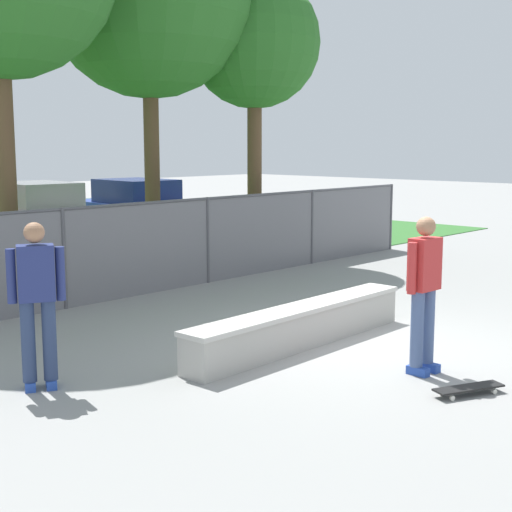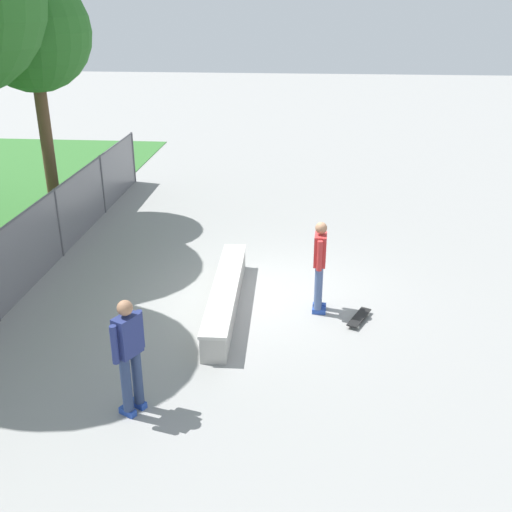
% 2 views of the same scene
% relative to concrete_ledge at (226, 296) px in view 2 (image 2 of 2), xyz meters
% --- Properties ---
extents(ground_plane, '(80.00, 80.00, 0.00)m').
position_rel_concrete_ledge_xyz_m(ground_plane, '(0.68, -0.82, -0.27)').
color(ground_plane, gray).
extents(concrete_ledge, '(4.03, 0.58, 0.53)m').
position_rel_concrete_ledge_xyz_m(concrete_ledge, '(0.00, 0.00, 0.00)').
color(concrete_ledge, '#A8A59E').
rests_on(concrete_ledge, ground).
extents(skateboarder, '(0.60, 0.29, 1.82)m').
position_rel_concrete_ledge_xyz_m(skateboarder, '(0.04, -1.78, 0.74)').
color(skateboarder, '#2647A5').
rests_on(skateboarder, ground).
extents(skateboard, '(0.81, 0.51, 0.09)m').
position_rel_concrete_ledge_xyz_m(skateboard, '(-0.29, -2.55, -0.19)').
color(skateboard, black).
rests_on(skateboard, ground).
extents(chainlink_fence, '(15.77, 0.07, 1.64)m').
position_rel_concrete_ledge_xyz_m(chainlink_fence, '(0.68, 4.18, 0.63)').
color(chainlink_fence, '#4C4C51').
rests_on(chainlink_fence, ground).
extents(tree_mid, '(2.88, 2.88, 6.26)m').
position_rel_concrete_ledge_xyz_m(tree_mid, '(4.77, 5.33, 4.51)').
color(tree_mid, brown).
rests_on(tree_mid, ground).
extents(bystander, '(0.54, 0.41, 1.82)m').
position_rel_concrete_ledge_xyz_m(bystander, '(-3.30, 0.91, 0.74)').
color(bystander, '#2647A5').
rests_on(bystander, ground).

